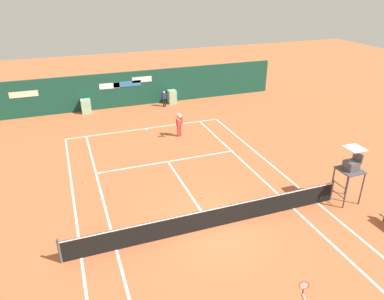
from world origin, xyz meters
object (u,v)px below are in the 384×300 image
(tennis_ball_mid_court, at_px, (85,183))
(ball_kid_left_post, at_px, (164,98))
(umpire_chair, at_px, (351,167))
(tennis_ball_by_sideline, at_px, (205,144))
(player_on_baseline, at_px, (179,123))
(tennis_ball_near_service_line, at_px, (202,197))

(tennis_ball_mid_court, bearing_deg, ball_kid_left_post, 55.12)
(umpire_chair, distance_m, tennis_ball_by_sideline, 9.08)
(player_on_baseline, height_order, tennis_ball_near_service_line, player_on_baseline)
(tennis_ball_mid_court, bearing_deg, tennis_ball_near_service_line, -32.14)
(umpire_chair, distance_m, tennis_ball_near_service_line, 6.88)
(tennis_ball_by_sideline, height_order, tennis_ball_mid_court, same)
(tennis_ball_near_service_line, xyz_separation_m, tennis_ball_mid_court, (-5.08, 3.19, 0.00))
(tennis_ball_near_service_line, height_order, tennis_ball_mid_court, same)
(tennis_ball_by_sideline, bearing_deg, ball_kid_left_post, 92.07)
(ball_kid_left_post, bearing_deg, tennis_ball_mid_court, 61.06)
(tennis_ball_by_sideline, bearing_deg, tennis_ball_near_service_line, -113.40)
(umpire_chair, height_order, player_on_baseline, umpire_chair)
(umpire_chair, bearing_deg, ball_kid_left_post, 14.13)
(player_on_baseline, height_order, ball_kid_left_post, player_on_baseline)
(umpire_chair, relative_size, tennis_ball_mid_court, 40.19)
(umpire_chair, height_order, ball_kid_left_post, umpire_chair)
(player_on_baseline, relative_size, tennis_ball_by_sideline, 26.49)
(tennis_ball_mid_court, bearing_deg, umpire_chair, -27.12)
(tennis_ball_near_service_line, bearing_deg, tennis_ball_by_sideline, 66.60)
(ball_kid_left_post, bearing_deg, umpire_chair, 110.08)
(umpire_chair, xyz_separation_m, ball_kid_left_post, (-4.04, 16.05, -1.03))
(tennis_ball_near_service_line, bearing_deg, ball_kid_left_post, 81.15)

